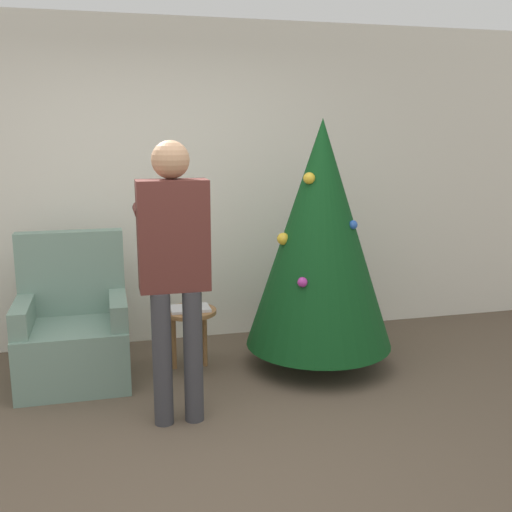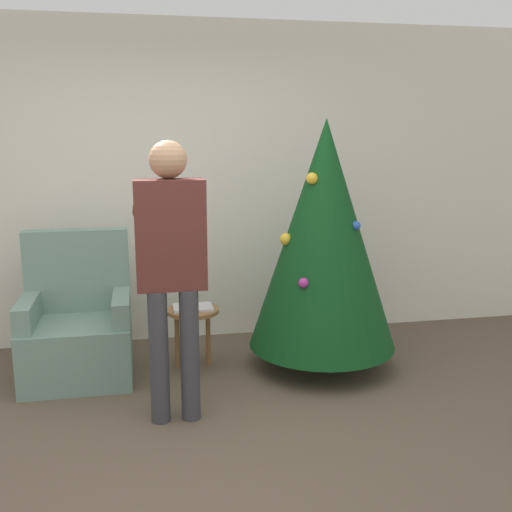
# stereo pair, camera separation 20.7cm
# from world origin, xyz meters

# --- Properties ---
(ground_plane) EXTENTS (14.00, 14.00, 0.00)m
(ground_plane) POSITION_xyz_m (0.00, 0.00, 0.00)
(ground_plane) COLOR brown
(wall_back) EXTENTS (8.00, 0.06, 2.70)m
(wall_back) POSITION_xyz_m (0.00, 2.23, 1.35)
(wall_back) COLOR silver
(wall_back) RESTS_ON ground_plane
(christmas_tree) EXTENTS (1.12, 1.12, 1.89)m
(christmas_tree) POSITION_xyz_m (1.19, 1.31, 1.03)
(christmas_tree) COLOR brown
(christmas_tree) RESTS_ON ground_plane
(armchair) EXTENTS (0.77, 0.71, 1.07)m
(armchair) POSITION_xyz_m (-0.64, 1.50, 0.36)
(armchair) COLOR gray
(armchair) RESTS_ON ground_plane
(person_standing) EXTENTS (0.44, 0.57, 1.74)m
(person_standing) POSITION_xyz_m (0.02, 0.70, 1.05)
(person_standing) COLOR #38383D
(person_standing) RESTS_ON ground_plane
(side_stool) EXTENTS (0.40, 0.40, 0.48)m
(side_stool) POSITION_xyz_m (0.21, 1.44, 0.40)
(side_stool) COLOR olive
(side_stool) RESTS_ON ground_plane
(laptop) EXTENTS (0.29, 0.21, 0.02)m
(laptop) POSITION_xyz_m (0.21, 1.44, 0.49)
(laptop) COLOR silver
(laptop) RESTS_ON side_stool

